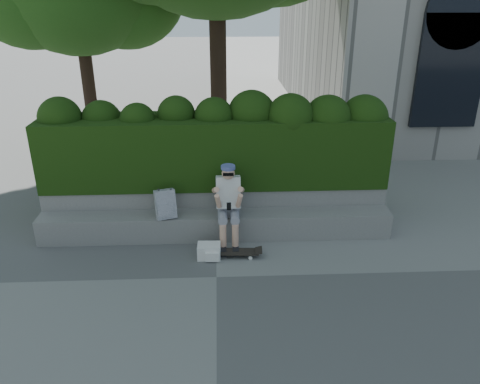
{
  "coord_description": "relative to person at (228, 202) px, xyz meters",
  "views": [
    {
      "loc": [
        0.07,
        -5.93,
        3.94
      ],
      "look_at": [
        0.4,
        1.0,
        0.95
      ],
      "focal_mm": 35.0,
      "sensor_mm": 36.0,
      "label": 1
    }
  ],
  "objects": [
    {
      "name": "bench_ledge",
      "position": [
        -0.21,
        0.18,
        -0.53
      ],
      "size": [
        6.0,
        0.45,
        0.45
      ],
      "primitive_type": "cube",
      "color": "gray",
      "rests_on": "ground"
    },
    {
      "name": "hedge",
      "position": [
        -0.21,
        0.88,
        0.6
      ],
      "size": [
        6.0,
        1.0,
        1.2
      ],
      "primitive_type": "cube",
      "color": "black",
      "rests_on": "planter_wall"
    },
    {
      "name": "planter_wall",
      "position": [
        -0.21,
        0.66,
        -0.38
      ],
      "size": [
        6.0,
        0.5,
        0.75
      ],
      "primitive_type": "cube",
      "color": "gray",
      "rests_on": "ground"
    },
    {
      "name": "ground",
      "position": [
        -0.21,
        -1.07,
        -0.75
      ],
      "size": [
        80.0,
        80.0,
        0.0
      ],
      "primitive_type": "plane",
      "color": "slate",
      "rests_on": "ground"
    },
    {
      "name": "skateboard",
      "position": [
        0.02,
        -0.48,
        -0.67
      ],
      "size": [
        0.9,
        0.27,
        0.09
      ],
      "rotation": [
        0.0,
        0.0,
        -0.06
      ],
      "color": "black",
      "rests_on": "ground"
    },
    {
      "name": "backpack_ground",
      "position": [
        -0.33,
        -0.5,
        -0.63
      ],
      "size": [
        0.37,
        0.27,
        0.24
      ],
      "primitive_type": "cube",
      "rotation": [
        0.0,
        0.0,
        -0.03
      ],
      "color": "white",
      "rests_on": "ground"
    },
    {
      "name": "backpack_plaid",
      "position": [
        -1.04,
        0.08,
        -0.06
      ],
      "size": [
        0.37,
        0.27,
        0.48
      ],
      "primitive_type": "cube",
      "rotation": [
        0.0,
        0.0,
        0.31
      ],
      "color": "#B5B4B9",
      "rests_on": "bench_ledge"
    },
    {
      "name": "person",
      "position": [
        0.0,
        0.0,
        0.0
      ],
      "size": [
        0.4,
        0.76,
        1.38
      ],
      "color": "gray",
      "rests_on": "ground"
    }
  ]
}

